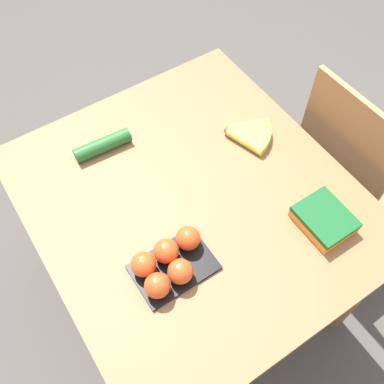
% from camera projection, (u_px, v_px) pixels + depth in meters
% --- Properties ---
extents(ground_plane, '(12.00, 12.00, 0.00)m').
position_uv_depth(ground_plane, '(192.00, 285.00, 2.02)').
color(ground_plane, '#4C4742').
extents(dining_table, '(1.06, 0.95, 0.73)m').
position_uv_depth(dining_table, '(192.00, 214.00, 1.49)').
color(dining_table, olive).
rests_on(dining_table, ground_plane).
extents(chair, '(0.43, 0.41, 0.93)m').
position_uv_depth(chair, '(351.00, 169.00, 1.76)').
color(chair, '#A87547').
rests_on(chair, ground_plane).
extents(banana_bunch, '(0.16, 0.16, 0.03)m').
position_uv_depth(banana_bunch, '(248.00, 134.00, 1.52)').
color(banana_bunch, brown).
rests_on(banana_bunch, dining_table).
extents(tomato_pack, '(0.16, 0.23, 0.08)m').
position_uv_depth(tomato_pack, '(168.00, 263.00, 1.24)').
color(tomato_pack, black).
rests_on(tomato_pack, dining_table).
extents(carrot_bag, '(0.16, 0.14, 0.05)m').
position_uv_depth(carrot_bag, '(325.00, 219.00, 1.33)').
color(carrot_bag, orange).
rests_on(carrot_bag, dining_table).
extents(cucumber_near, '(0.06, 0.20, 0.05)m').
position_uv_depth(cucumber_near, '(103.00, 145.00, 1.49)').
color(cucumber_near, '#236028').
rests_on(cucumber_near, dining_table).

